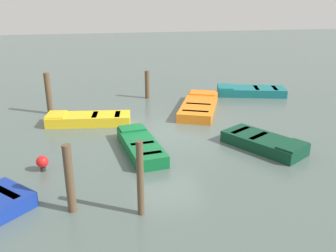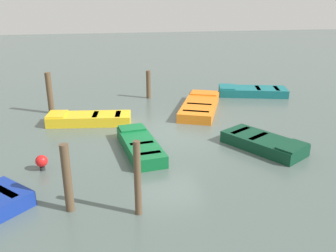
{
  "view_description": "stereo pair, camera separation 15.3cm",
  "coord_description": "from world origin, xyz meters",
  "px_view_note": "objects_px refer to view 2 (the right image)",
  "views": [
    {
      "loc": [
        2.44,
        12.3,
        4.92
      ],
      "look_at": [
        0.0,
        0.0,
        0.35
      ],
      "focal_mm": 38.31,
      "sensor_mm": 36.0,
      "label": 1
    },
    {
      "loc": [
        2.29,
        12.33,
        4.92
      ],
      "look_at": [
        0.0,
        0.0,
        0.35
      ],
      "focal_mm": 38.31,
      "sensor_mm": 36.0,
      "label": 2
    }
  ],
  "objects_px": {
    "rowboat_yellow": "(89,119)",
    "mooring_piling_mid_right": "(50,93)",
    "rowboat_green": "(140,145)",
    "rowboat_dark_green": "(264,143)",
    "rowboat_teal": "(252,91)",
    "marker_buoy": "(42,161)",
    "mooring_piling_mid_left": "(67,178)",
    "mooring_piling_far_right": "(148,85)",
    "mooring_piling_near_left": "(138,179)",
    "rowboat_orange": "(200,106)"
  },
  "relations": [
    {
      "from": "rowboat_yellow",
      "to": "mooring_piling_mid_right",
      "type": "height_order",
      "value": "mooring_piling_mid_right"
    },
    {
      "from": "rowboat_yellow",
      "to": "rowboat_green",
      "type": "height_order",
      "value": "same"
    },
    {
      "from": "rowboat_dark_green",
      "to": "rowboat_teal",
      "type": "height_order",
      "value": "same"
    },
    {
      "from": "marker_buoy",
      "to": "mooring_piling_mid_left",
      "type": "bearing_deg",
      "value": 112.45
    },
    {
      "from": "rowboat_yellow",
      "to": "marker_buoy",
      "type": "xyz_separation_m",
      "value": [
        1.28,
        3.99,
        0.07
      ]
    },
    {
      "from": "rowboat_dark_green",
      "to": "rowboat_green",
      "type": "distance_m",
      "value": 4.2
    },
    {
      "from": "rowboat_yellow",
      "to": "mooring_piling_mid_left",
      "type": "distance_m",
      "value": 6.38
    },
    {
      "from": "rowboat_dark_green",
      "to": "mooring_piling_mid_left",
      "type": "xyz_separation_m",
      "value": [
        6.22,
        2.64,
        0.65
      ]
    },
    {
      "from": "mooring_piling_mid_left",
      "to": "mooring_piling_far_right",
      "type": "bearing_deg",
      "value": -108.28
    },
    {
      "from": "mooring_piling_near_left",
      "to": "mooring_piling_mid_left",
      "type": "xyz_separation_m",
      "value": [
        1.62,
        -0.45,
        -0.07
      ]
    },
    {
      "from": "rowboat_dark_green",
      "to": "rowboat_teal",
      "type": "bearing_deg",
      "value": 128.72
    },
    {
      "from": "rowboat_yellow",
      "to": "mooring_piling_near_left",
      "type": "bearing_deg",
      "value": 108.09
    },
    {
      "from": "rowboat_orange",
      "to": "mooring_piling_mid_left",
      "type": "distance_m",
      "value": 9.0
    },
    {
      "from": "rowboat_orange",
      "to": "rowboat_green",
      "type": "relative_size",
      "value": 1.33
    },
    {
      "from": "rowboat_yellow",
      "to": "mooring_piling_far_right",
      "type": "height_order",
      "value": "mooring_piling_far_right"
    },
    {
      "from": "rowboat_green",
      "to": "marker_buoy",
      "type": "relative_size",
      "value": 6.55
    },
    {
      "from": "rowboat_green",
      "to": "mooring_piling_far_right",
      "type": "bearing_deg",
      "value": -17.88
    },
    {
      "from": "rowboat_yellow",
      "to": "rowboat_dark_green",
      "type": "distance_m",
      "value": 6.97
    },
    {
      "from": "rowboat_green",
      "to": "marker_buoy",
      "type": "distance_m",
      "value": 3.15
    },
    {
      "from": "rowboat_teal",
      "to": "mooring_piling_near_left",
      "type": "relative_size",
      "value": 1.96
    },
    {
      "from": "rowboat_orange",
      "to": "rowboat_dark_green",
      "type": "relative_size",
      "value": 1.4
    },
    {
      "from": "rowboat_teal",
      "to": "mooring_piling_mid_right",
      "type": "height_order",
      "value": "mooring_piling_mid_right"
    },
    {
      "from": "rowboat_yellow",
      "to": "rowboat_teal",
      "type": "bearing_deg",
      "value": -153.01
    },
    {
      "from": "rowboat_orange",
      "to": "mooring_piling_far_right",
      "type": "distance_m",
      "value": 3.25
    },
    {
      "from": "rowboat_yellow",
      "to": "rowboat_orange",
      "type": "relative_size",
      "value": 0.82
    },
    {
      "from": "rowboat_green",
      "to": "rowboat_orange",
      "type": "bearing_deg",
      "value": -45.91
    },
    {
      "from": "rowboat_yellow",
      "to": "mooring_piling_mid_left",
      "type": "height_order",
      "value": "mooring_piling_mid_left"
    },
    {
      "from": "mooring_piling_far_right",
      "to": "mooring_piling_mid_left",
      "type": "height_order",
      "value": "mooring_piling_mid_left"
    },
    {
      "from": "rowboat_teal",
      "to": "mooring_piling_mid_right",
      "type": "xyz_separation_m",
      "value": [
        9.98,
        1.25,
        0.7
      ]
    },
    {
      "from": "rowboat_yellow",
      "to": "mooring_piling_near_left",
      "type": "xyz_separation_m",
      "value": [
        -1.31,
        6.78,
        0.72
      ]
    },
    {
      "from": "rowboat_teal",
      "to": "mooring_piling_near_left",
      "type": "bearing_deg",
      "value": 69.42
    },
    {
      "from": "rowboat_dark_green",
      "to": "rowboat_green",
      "type": "height_order",
      "value": "same"
    },
    {
      "from": "rowboat_orange",
      "to": "mooring_piling_mid_right",
      "type": "height_order",
      "value": "mooring_piling_mid_right"
    },
    {
      "from": "mooring_piling_mid_left",
      "to": "marker_buoy",
      "type": "relative_size",
      "value": 3.62
    },
    {
      "from": "rowboat_green",
      "to": "rowboat_teal",
      "type": "bearing_deg",
      "value": -54.79
    },
    {
      "from": "mooring_piling_mid_left",
      "to": "marker_buoy",
      "type": "xyz_separation_m",
      "value": [
        0.97,
        -2.35,
        -0.58
      ]
    },
    {
      "from": "mooring_piling_near_left",
      "to": "mooring_piling_mid_left",
      "type": "relative_size",
      "value": 1.08
    },
    {
      "from": "rowboat_orange",
      "to": "rowboat_yellow",
      "type": "bearing_deg",
      "value": 123.43
    },
    {
      "from": "rowboat_dark_green",
      "to": "marker_buoy",
      "type": "bearing_deg",
      "value": -119.18
    },
    {
      "from": "rowboat_dark_green",
      "to": "marker_buoy",
      "type": "height_order",
      "value": "marker_buoy"
    },
    {
      "from": "mooring_piling_mid_left",
      "to": "rowboat_teal",
      "type": "bearing_deg",
      "value": -132.76
    },
    {
      "from": "rowboat_green",
      "to": "mooring_piling_mid_left",
      "type": "bearing_deg",
      "value": 139.49
    },
    {
      "from": "mooring_piling_near_left",
      "to": "marker_buoy",
      "type": "relative_size",
      "value": 3.91
    },
    {
      "from": "rowboat_orange",
      "to": "rowboat_teal",
      "type": "relative_size",
      "value": 1.14
    },
    {
      "from": "mooring_piling_mid_right",
      "to": "marker_buoy",
      "type": "xyz_separation_m",
      "value": [
        -0.38,
        5.73,
        -0.63
      ]
    },
    {
      "from": "mooring_piling_far_right",
      "to": "mooring_piling_near_left",
      "type": "height_order",
      "value": "mooring_piling_near_left"
    },
    {
      "from": "rowboat_dark_green",
      "to": "marker_buoy",
      "type": "relative_size",
      "value": 6.24
    },
    {
      "from": "rowboat_yellow",
      "to": "mooring_piling_far_right",
      "type": "xyz_separation_m",
      "value": [
        -2.91,
        -3.43,
        0.49
      ]
    },
    {
      "from": "mooring_piling_mid_right",
      "to": "mooring_piling_far_right",
      "type": "bearing_deg",
      "value": -159.71
    },
    {
      "from": "rowboat_dark_green",
      "to": "rowboat_orange",
      "type": "bearing_deg",
      "value": 160.28
    }
  ]
}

